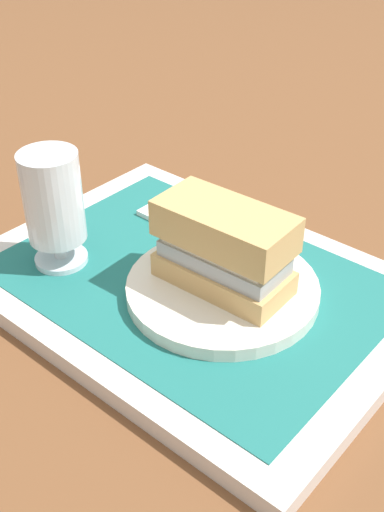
% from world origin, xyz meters
% --- Properties ---
extents(ground_plane, '(3.00, 3.00, 0.00)m').
position_xyz_m(ground_plane, '(0.00, 0.00, 0.00)').
color(ground_plane, brown).
extents(tray, '(0.44, 0.32, 0.02)m').
position_xyz_m(tray, '(0.00, 0.00, 0.01)').
color(tray, silver).
rests_on(tray, ground_plane).
extents(placemat, '(0.38, 0.27, 0.00)m').
position_xyz_m(placemat, '(0.00, 0.00, 0.02)').
color(placemat, '#1E6B66').
rests_on(placemat, tray).
extents(plate, '(0.19, 0.19, 0.01)m').
position_xyz_m(plate, '(-0.04, 0.00, 0.03)').
color(plate, silver).
rests_on(plate, placemat).
extents(sandwich, '(0.13, 0.07, 0.08)m').
position_xyz_m(sandwich, '(-0.04, 0.00, 0.08)').
color(sandwich, tan).
rests_on(sandwich, plate).
extents(beer_glass, '(0.06, 0.06, 0.12)m').
position_xyz_m(beer_glass, '(0.13, 0.07, 0.09)').
color(beer_glass, silver).
rests_on(beer_glass, placemat).
extents(napkin_folded, '(0.09, 0.07, 0.01)m').
position_xyz_m(napkin_folded, '(0.09, -0.09, 0.02)').
color(napkin_folded, white).
rests_on(napkin_folded, placemat).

